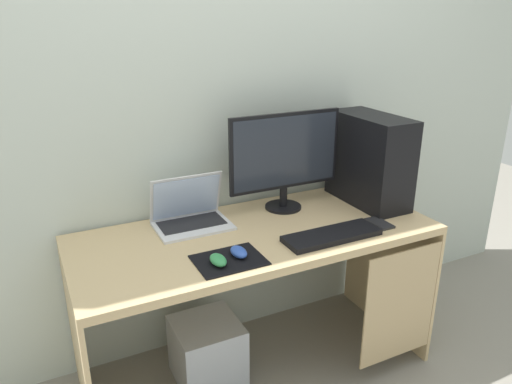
% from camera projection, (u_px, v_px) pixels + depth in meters
% --- Properties ---
extents(ground_plane, '(8.00, 8.00, 0.00)m').
position_uv_depth(ground_plane, '(256.00, 367.00, 2.33)').
color(ground_plane, gray).
extents(wall_back, '(4.00, 0.05, 2.60)m').
position_uv_depth(wall_back, '(220.00, 84.00, 2.19)').
color(wall_back, beige).
rests_on(wall_back, ground_plane).
extents(desk, '(1.56, 0.66, 0.72)m').
position_uv_depth(desk, '(261.00, 260.00, 2.12)').
color(desk, tan).
rests_on(desk, ground_plane).
extents(pc_tower, '(0.20, 0.44, 0.43)m').
position_uv_depth(pc_tower, '(370.00, 160.00, 2.33)').
color(pc_tower, black).
rests_on(pc_tower, desk).
extents(monitor, '(0.56, 0.17, 0.46)m').
position_uv_depth(monitor, '(285.00, 157.00, 2.23)').
color(monitor, black).
rests_on(monitor, desk).
extents(laptop, '(0.32, 0.23, 0.22)m').
position_uv_depth(laptop, '(190.00, 215.00, 2.12)').
color(laptop, silver).
rests_on(laptop, desk).
extents(keyboard, '(0.42, 0.14, 0.02)m').
position_uv_depth(keyboard, '(332.00, 235.00, 2.01)').
color(keyboard, black).
rests_on(keyboard, desk).
extents(mousepad, '(0.26, 0.20, 0.00)m').
position_uv_depth(mousepad, '(229.00, 260.00, 1.83)').
color(mousepad, black).
rests_on(mousepad, desk).
extents(mouse_left, '(0.06, 0.10, 0.03)m').
position_uv_depth(mouse_left, '(239.00, 252.00, 1.85)').
color(mouse_left, '#2D51B2').
rests_on(mouse_left, mousepad).
extents(mouse_right, '(0.06, 0.10, 0.03)m').
position_uv_depth(mouse_right, '(218.00, 260.00, 1.79)').
color(mouse_right, '#338C4C').
rests_on(mouse_right, mousepad).
extents(cell_phone, '(0.07, 0.13, 0.01)m').
position_uv_depth(cell_phone, '(379.00, 223.00, 2.14)').
color(cell_phone, '#232326').
rests_on(cell_phone, desk).
extents(subwoofer, '(0.29, 0.29, 0.29)m').
position_uv_depth(subwoofer, '(207.00, 351.00, 2.22)').
color(subwoofer, '#B7BCC6').
rests_on(subwoofer, ground_plane).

